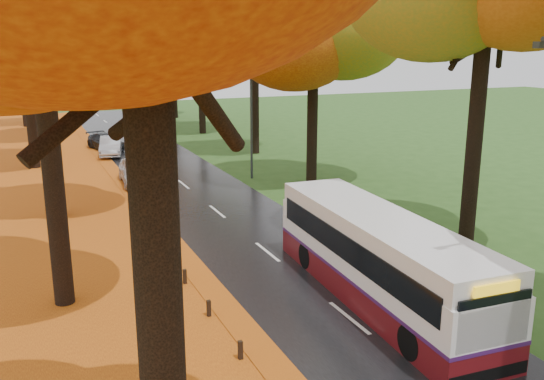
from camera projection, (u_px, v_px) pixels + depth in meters
road at (211, 207)px, 28.32m from camera, size 6.50×90.00×0.04m
centre_line at (211, 206)px, 28.31m from camera, size 0.12×90.00×0.01m
leaf_verge at (11, 230)px, 24.78m from camera, size 12.00×90.00×0.02m
leaf_drift at (149, 213)px, 27.11m from camera, size 0.90×90.00×0.01m
trees_left at (32, 3)px, 24.98m from camera, size 9.20×74.00×13.88m
trees_right at (324, 7)px, 30.46m from camera, size 9.30×74.20×13.96m
streetlamp_mid at (247, 99)px, 33.14m from camera, size 2.45×0.18×8.00m
streetlamp_far at (159, 79)px, 52.63m from camera, size 2.45×0.18×8.00m
bus at (379, 256)px, 17.75m from camera, size 2.96×10.33×2.69m
car_white at (137, 171)px, 32.84m from camera, size 2.01×4.46×1.48m
car_silver at (111, 146)px, 41.15m from camera, size 2.21×4.26×1.34m
car_dark at (106, 142)px, 43.44m from camera, size 2.70×4.42×1.20m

